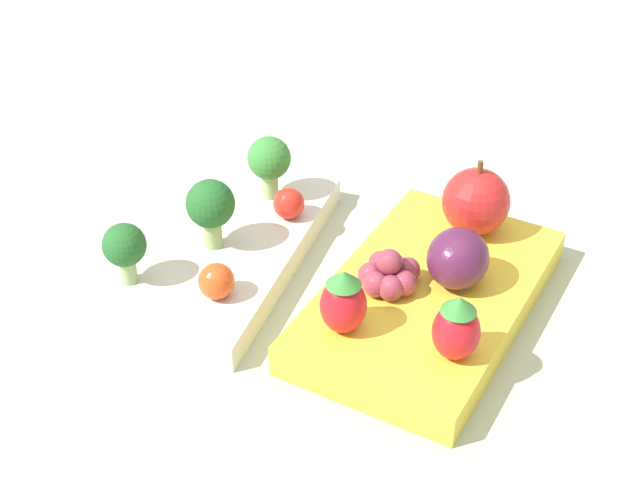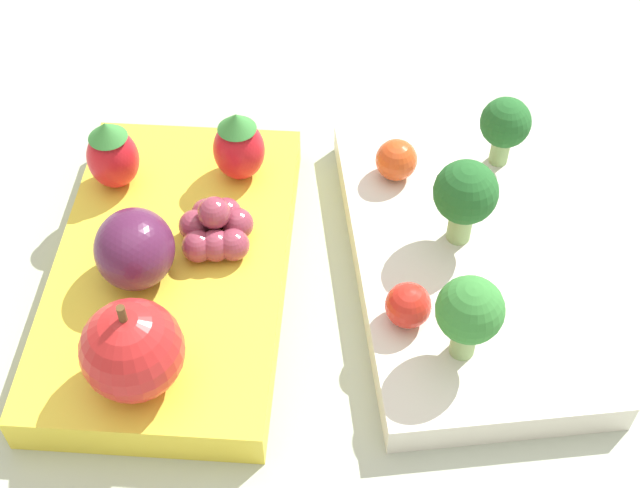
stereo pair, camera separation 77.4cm
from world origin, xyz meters
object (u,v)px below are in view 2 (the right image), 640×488
(cherry_tomato_0, at_px, (396,160))
(grape_cluster, at_px, (216,226))
(broccoli_floret_1, at_px, (505,125))
(broccoli_floret_2, at_px, (465,195))
(broccoli_floret_0, at_px, (469,312))
(strawberry_1, at_px, (112,155))
(apple, at_px, (132,350))
(plum, at_px, (135,249))
(cherry_tomato_1, at_px, (408,305))
(bento_box_fruit, at_px, (172,276))
(bento_box_savoury, at_px, (466,266))
(strawberry_0, at_px, (239,146))

(cherry_tomato_0, distance_m, grape_cluster, 0.11)
(broccoli_floret_1, xyz_separation_m, broccoli_floret_2, (0.06, -0.03, 0.00))
(broccoli_floret_0, bearing_deg, broccoli_floret_1, 161.93)
(broccoli_floret_2, relative_size, strawberry_1, 1.18)
(broccoli_floret_0, bearing_deg, apple, -86.57)
(broccoli_floret_0, xyz_separation_m, plum, (-0.05, -0.16, -0.01))
(cherry_tomato_1, bearing_deg, broccoli_floret_1, 148.71)
(bento_box_fruit, bearing_deg, broccoli_floret_0, 66.96)
(bento_box_savoury, relative_size, grape_cluster, 5.40)
(apple, bearing_deg, bento_box_fruit, 171.94)
(strawberry_1, bearing_deg, strawberry_0, 92.12)
(plum, bearing_deg, broccoli_floret_1, 110.64)
(cherry_tomato_0, bearing_deg, strawberry_0, -91.90)
(broccoli_floret_1, height_order, strawberry_0, strawberry_0)
(bento_box_fruit, distance_m, strawberry_1, 0.08)
(bento_box_savoury, xyz_separation_m, strawberry_1, (-0.06, -0.19, 0.03))
(cherry_tomato_1, bearing_deg, apple, -77.18)
(bento_box_savoury, xyz_separation_m, plum, (0.01, -0.17, 0.03))
(broccoli_floret_1, relative_size, apple, 0.78)
(bento_box_savoury, relative_size, cherry_tomato_1, 9.29)
(bento_box_fruit, relative_size, grape_cluster, 5.50)
(broccoli_floret_1, xyz_separation_m, plum, (0.08, -0.20, -0.00))
(broccoli_floret_2, distance_m, apple, 0.18)
(cherry_tomato_1, distance_m, apple, 0.13)
(cherry_tomato_0, bearing_deg, broccoli_floret_0, 8.66)
(bento_box_fruit, distance_m, cherry_tomato_1, 0.13)
(apple, distance_m, grape_cluster, 0.09)
(grape_cluster, bearing_deg, apple, -22.15)
(strawberry_0, bearing_deg, cherry_tomato_0, 88.10)
(bento_box_savoury, relative_size, broccoli_floret_1, 4.89)
(bento_box_fruit, bearing_deg, cherry_tomato_0, 115.88)
(apple, relative_size, strawberry_0, 1.27)
(cherry_tomato_0, height_order, plum, plum)
(strawberry_0, distance_m, plum, 0.09)
(cherry_tomato_0, distance_m, apple, 0.19)
(plum, distance_m, grape_cluster, 0.05)
(cherry_tomato_0, bearing_deg, plum, -64.24)
(bento_box_fruit, relative_size, broccoli_floret_2, 4.24)
(strawberry_1, distance_m, grape_cluster, 0.07)
(bento_box_savoury, height_order, strawberry_1, strawberry_1)
(bento_box_fruit, height_order, cherry_tomato_0, cherry_tomato_0)
(cherry_tomato_0, xyz_separation_m, grape_cluster, (0.05, -0.10, 0.00))
(plum, bearing_deg, bento_box_savoury, 91.93)
(broccoli_floret_1, height_order, plum, broccoli_floret_1)
(broccoli_floret_2, relative_size, grape_cluster, 1.30)
(strawberry_0, distance_m, strawberry_1, 0.07)
(bento_box_savoury, relative_size, strawberry_1, 4.90)
(strawberry_1, xyz_separation_m, grape_cluster, (0.05, 0.06, -0.01))
(cherry_tomato_1, relative_size, grape_cluster, 0.58)
(broccoli_floret_2, bearing_deg, bento_box_fruit, -85.61)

